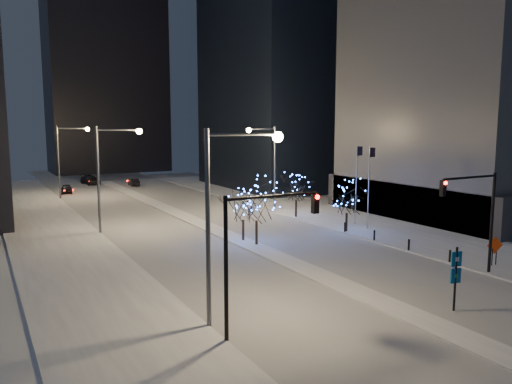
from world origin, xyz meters
TOP-DOWN VIEW (x-y plane):
  - ground at (0.00, 0.00)m, footprint 160.00×160.00m
  - road at (0.00, 35.00)m, footprint 20.00×130.00m
  - median at (0.00, 30.00)m, footprint 2.00×80.00m
  - east_sidewalk at (15.00, 20.00)m, footprint 10.00×90.00m
  - west_sidewalk at (-14.00, 20.00)m, footprint 8.00×90.00m
  - midrise_block at (34.00, 18.00)m, footprint 30.00×22.00m
  - plinth at (34.00, 18.00)m, footprint 30.00×24.00m
  - horizon_block at (6.00, 92.00)m, footprint 24.00×14.00m
  - street_lamp_w_near at (-8.94, 2.00)m, footprint 4.40×0.56m
  - street_lamp_w_mid at (-8.94, 27.00)m, footprint 4.40×0.56m
  - street_lamp_w_far at (-8.94, 52.00)m, footprint 4.40×0.56m
  - street_lamp_east at (10.08, 30.00)m, footprint 3.90×0.56m
  - traffic_signal_west at (-8.44, -0.00)m, footprint 5.26×0.43m
  - traffic_signal_east at (8.94, 1.00)m, footprint 5.26×0.43m
  - flagpoles at (13.37, 17.25)m, footprint 1.35×2.60m
  - bollards at (10.20, 10.00)m, footprint 0.16×12.16m
  - car_near at (-8.25, 57.96)m, footprint 2.12×4.10m
  - car_mid at (2.99, 61.96)m, footprint 1.58×3.89m
  - car_far at (-2.86, 68.04)m, footprint 2.91×5.52m
  - holiday_tree_median_near at (0.50, 15.77)m, footprint 5.69×5.69m
  - holiday_tree_median_far at (0.28, 17.75)m, footprint 4.10×4.10m
  - holiday_tree_plaza_near at (10.50, 16.14)m, footprint 3.77×3.77m
  - holiday_tree_plaza_far at (10.50, 24.70)m, footprint 4.13×4.13m
  - wayfinding_sign at (2.68, -2.49)m, footprint 0.64×0.20m
  - construction_sign at (12.30, 1.90)m, footprint 1.22×0.42m

SIDE VIEW (x-z plane):
  - ground at x=0.00m, z-range 0.00..0.00m
  - road at x=0.00m, z-range 0.00..0.02m
  - median at x=0.00m, z-range 0.00..0.15m
  - east_sidewalk at x=15.00m, z-range 0.00..0.15m
  - west_sidewalk at x=-14.00m, z-range 0.00..0.15m
  - bollards at x=10.20m, z-range 0.15..1.05m
  - car_mid at x=2.99m, z-range 0.00..1.25m
  - car_near at x=-8.25m, z-range 0.00..1.33m
  - car_far at x=-2.86m, z-range 0.00..1.53m
  - construction_sign at x=12.30m, z-range 0.36..2.44m
  - plinth at x=34.00m, z-range 0.00..4.00m
  - wayfinding_sign at x=2.68m, z-range 0.41..4.02m
  - holiday_tree_median_far at x=0.28m, z-range 0.90..5.51m
  - holiday_tree_plaza_near at x=10.50m, z-range 0.88..5.62m
  - holiday_tree_plaza_far at x=10.50m, z-range 0.94..5.72m
  - holiday_tree_median_near at x=0.50m, z-range 0.99..6.79m
  - traffic_signal_west at x=-8.44m, z-range 1.26..8.26m
  - traffic_signal_east at x=8.94m, z-range 1.26..8.26m
  - flagpoles at x=13.37m, z-range 0.80..8.80m
  - street_lamp_east at x=10.08m, z-range 1.45..11.45m
  - street_lamp_w_near at x=-8.94m, z-range 1.50..11.50m
  - street_lamp_w_mid at x=-8.94m, z-range 1.50..11.50m
  - street_lamp_w_far at x=-8.94m, z-range 1.50..11.50m
  - midrise_block at x=34.00m, z-range 0.00..30.00m
  - horizon_block at x=6.00m, z-range 0.00..42.00m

